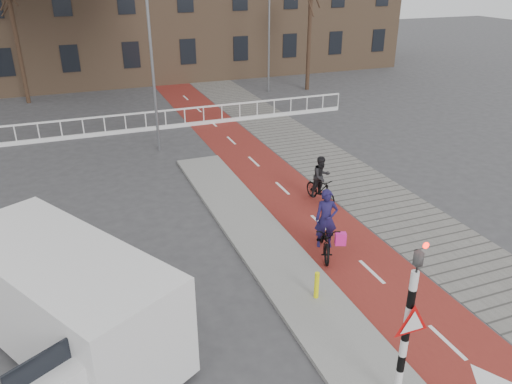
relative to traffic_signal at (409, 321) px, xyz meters
name	(u,v)px	position (x,y,z in m)	size (l,w,h in m)	color
ground	(365,331)	(0.60, 2.02, -1.99)	(120.00, 120.00, 0.00)	#38383A
bike_lane	(263,170)	(2.10, 12.02, -1.98)	(2.50, 60.00, 0.01)	maroon
sidewalk	(323,161)	(4.90, 12.02, -1.98)	(3.00, 60.00, 0.01)	slate
curb_island	(269,250)	(-0.10, 6.02, -1.93)	(1.80, 16.00, 0.12)	gray
traffic_signal	(409,321)	(0.00, 0.00, 0.00)	(0.80, 0.80, 3.68)	black
bollard	(317,285)	(0.07, 3.43, -1.51)	(0.12, 0.12, 0.71)	#F3F10D
cyclist_near	(325,233)	(1.35, 5.36, -1.31)	(1.32, 2.03, 1.99)	black
cyclist_far	(321,184)	(2.85, 8.45, -1.27)	(0.81, 1.61, 1.71)	black
van	(65,299)	(-5.65, 3.91, -0.72)	(4.72, 5.97, 2.41)	silver
railing	(84,132)	(-4.40, 19.02, -1.68)	(28.00, 0.10, 0.99)	silver
tree_mid	(17,41)	(-7.09, 27.29, 1.62)	(0.25, 0.25, 7.23)	black
tree_right	(309,31)	(10.29, 24.34, 1.77)	(0.26, 0.26, 7.51)	black
streetlight_near	(151,53)	(-1.36, 15.94, 2.32)	(0.12, 0.12, 8.63)	slate
streetlight_right	(269,31)	(7.63, 24.72, 1.83)	(0.12, 0.12, 7.63)	slate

